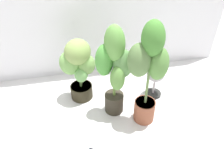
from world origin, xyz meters
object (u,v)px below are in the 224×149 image
object	(u,v)px
potted_plant_back_left	(78,66)
floor_fan	(156,75)
potted_plant_front_right	(148,68)
potted_plant_center	(114,68)

from	to	relation	value
potted_plant_back_left	floor_fan	distance (m)	0.82
potted_plant_back_left	potted_plant_front_right	distance (m)	0.75
potted_plant_center	floor_fan	distance (m)	0.57
potted_plant_back_left	potted_plant_front_right	xyz separation A→B (m)	(0.57, -0.45, 0.19)
potted_plant_back_left	potted_plant_front_right	world-z (taller)	potted_plant_front_right
potted_plant_back_left	potted_plant_center	distance (m)	0.44
potted_plant_center	potted_plant_front_right	size ratio (longest dim) A/B	0.91
potted_plant_front_right	potted_plant_back_left	bearing A→B (deg)	141.26
potted_plant_back_left	potted_plant_center	bearing A→B (deg)	-42.15
potted_plant_back_left	floor_fan	bearing A→B (deg)	-9.18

